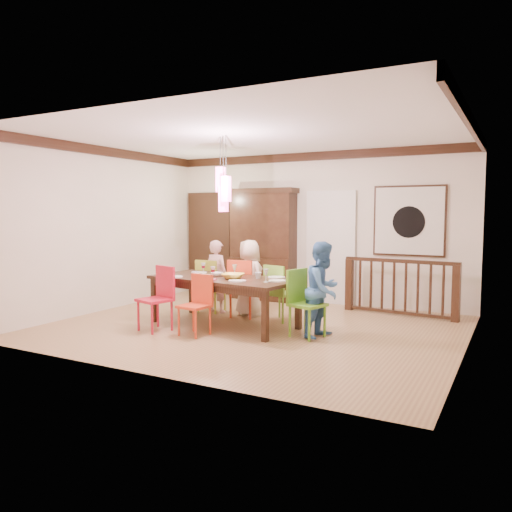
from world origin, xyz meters
The scene contains 37 objects.
floor centered at (0.00, 0.00, 0.00)m, with size 6.00×6.00×0.00m, color #926C46.
ceiling centered at (0.00, 0.00, 2.90)m, with size 6.00×6.00×0.00m, color white.
wall_back centered at (0.00, 2.50, 1.45)m, with size 6.00×6.00×0.00m, color beige.
wall_left centered at (-3.00, 0.00, 1.45)m, with size 5.00×5.00×0.00m, color beige.
wall_right centered at (3.00, 0.00, 1.45)m, with size 5.00×5.00×0.00m, color beige.
crown_molding centered at (0.00, 0.00, 2.82)m, with size 6.00×5.00×0.16m, color black, non-canonical shape.
panel_door centered at (-2.40, 2.45, 1.05)m, with size 1.04×0.07×2.24m, color black.
white_doorway centered at (0.35, 2.46, 1.05)m, with size 0.97×0.05×2.22m, color silver.
painting centered at (1.80, 2.46, 1.60)m, with size 1.25×0.06×1.25m.
pendant_cluster centered at (-0.46, -0.10, 2.11)m, with size 0.27×0.21×1.14m.
dining_table centered at (-0.46, -0.10, 0.67)m, with size 2.42×1.33×0.75m.
chair_far_left centered at (-1.22, 0.72, 0.53)m, with size 0.43×0.43×0.93m.
chair_far_mid centered at (-0.49, 0.61, 0.56)m, with size 0.47×0.47×0.97m.
chair_far_right centered at (0.17, 0.63, 0.52)m, with size 0.50×0.50×0.91m.
chair_near_left centered at (-1.18, -0.87, 0.54)m, with size 0.53×0.53×0.95m.
chair_near_mid centered at (-0.51, -0.82, 0.49)m, with size 0.43×0.43×0.86m.
chair_end_right centered at (0.95, -0.16, 0.54)m, with size 0.53×0.53×0.95m.
china_hutch centered at (-1.02, 2.30, 1.12)m, with size 1.41×0.46×2.22m.
balustrade centered at (1.77, 1.95, 0.50)m, with size 1.95×0.27×0.96m.
person_far_left centered at (-1.12, 0.73, 0.63)m, with size 0.46×0.30×1.27m, color #FABEC0.
person_far_mid centered at (-0.47, 0.73, 0.64)m, with size 0.63×0.41×1.29m, color beige.
person_end_right centered at (1.15, -0.05, 0.67)m, with size 0.65×0.51×1.35m, color #3F75B2.
serving_bowl centered at (-0.25, -0.17, 0.79)m, with size 0.33×0.33×0.08m, color yellow.
small_bowl centered at (-0.62, -0.04, 0.78)m, with size 0.20×0.20×0.06m, color white.
cup_left centered at (-0.90, -0.25, 0.79)m, with size 0.11×0.11×0.09m, color silver.
cup_right centered at (0.07, 0.03, 0.80)m, with size 0.10×0.10×0.10m, color silver.
plate_far_left centered at (-1.11, 0.18, 0.76)m, with size 0.26×0.26×0.01m, color white.
plate_far_mid centered at (-0.47, 0.20, 0.76)m, with size 0.26×0.26×0.01m, color white.
plate_far_right centered at (0.27, 0.26, 0.76)m, with size 0.26×0.26×0.01m, color white.
plate_near_left centered at (-1.16, -0.42, 0.76)m, with size 0.26×0.26×0.01m, color white.
plate_near_mid centered at (-0.06, -0.37, 0.76)m, with size 0.26×0.26×0.01m, color white.
plate_end_right centered at (0.45, -0.09, 0.76)m, with size 0.26×0.26×0.01m, color white.
wine_glass_a centered at (-0.94, 0.05, 0.84)m, with size 0.08×0.08×0.19m, color #590C19, non-canonical shape.
wine_glass_b centered at (-0.36, 0.05, 0.84)m, with size 0.08×0.08×0.19m, color silver, non-canonical shape.
wine_glass_c centered at (-0.50, -0.33, 0.84)m, with size 0.08×0.08×0.19m, color #590C19, non-canonical shape.
wine_glass_d centered at (0.35, -0.26, 0.84)m, with size 0.08×0.08×0.19m, color silver, non-canonical shape.
napkin centered at (-0.50, -0.45, 0.76)m, with size 0.18×0.14×0.01m, color #D83359.
Camera 1 is at (3.56, -6.59, 1.75)m, focal length 35.00 mm.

